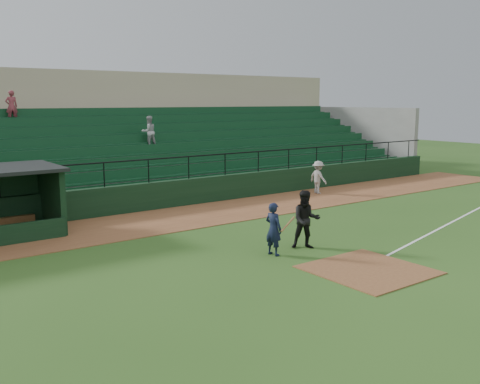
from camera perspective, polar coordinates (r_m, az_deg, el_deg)
ground at (r=16.26m, az=10.67°, el=-7.25°), size 90.00×90.00×0.00m
warning_track at (r=22.27m, az=-4.62°, el=-2.48°), size 40.00×4.00×0.03m
home_plate_dirt at (r=15.63m, az=13.39°, el=-7.99°), size 3.00×3.00×0.03m
foul_line at (r=23.23m, az=21.98°, el=-2.68°), size 17.49×4.44×0.01m
stadium_structure at (r=29.39m, az=-13.53°, el=4.74°), size 38.00×13.08×6.40m
batter_at_plate at (r=16.49m, az=3.57°, el=-3.91°), size 1.04×0.69×1.64m
umpire at (r=17.31m, az=6.98°, el=-2.92°), size 1.15×1.10×1.87m
runner at (r=27.53m, az=8.26°, el=1.56°), size 0.62×1.07×1.65m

